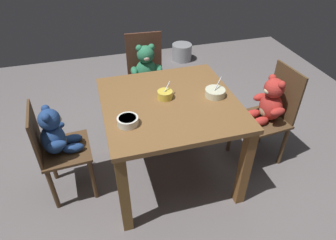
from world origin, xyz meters
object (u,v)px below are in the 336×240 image
object	(u,v)px
teddy_chair_far_center	(147,72)
teddy_chair_near_right	(269,107)
porridge_bowl_cream_near_right	(215,92)
metal_pail	(182,52)
dining_table	(170,115)
teddy_chair_near_left	(56,140)
porridge_bowl_yellow_center	(165,94)
porridge_bowl_white_near_left	(128,121)

from	to	relation	value
teddy_chair_far_center	teddy_chair_near_right	bearing A→B (deg)	48.13
porridge_bowl_cream_near_right	metal_pail	world-z (taller)	porridge_bowl_cream_near_right
dining_table	teddy_chair_near_left	size ratio (longest dim) A/B	1.23
metal_pail	porridge_bowl_yellow_center	bearing A→B (deg)	-111.65
teddy_chair_near_right	porridge_bowl_yellow_center	world-z (taller)	teddy_chair_near_right
porridge_bowl_cream_near_right	metal_pail	bearing A→B (deg)	78.10
teddy_chair_near_right	porridge_bowl_cream_near_right	bearing A→B (deg)	-5.11
dining_table	porridge_bowl_cream_near_right	bearing A→B (deg)	-3.27
teddy_chair_far_center	teddy_chair_near_right	world-z (taller)	teddy_chair_far_center
teddy_chair_far_center	porridge_bowl_yellow_center	xyz separation A→B (m)	(-0.03, -0.81, 0.22)
teddy_chair_near_left	porridge_bowl_cream_near_right	bearing A→B (deg)	-6.80
teddy_chair_far_center	metal_pail	bearing A→B (deg)	151.68
porridge_bowl_cream_near_right	porridge_bowl_white_near_left	xyz separation A→B (m)	(-0.70, -0.17, -0.00)
teddy_chair_far_center	porridge_bowl_yellow_center	world-z (taller)	teddy_chair_far_center
porridge_bowl_yellow_center	porridge_bowl_white_near_left	bearing A→B (deg)	-142.91
porridge_bowl_cream_near_right	teddy_chair_near_left	bearing A→B (deg)	176.80
porridge_bowl_white_near_left	teddy_chair_near_right	bearing A→B (deg)	8.11
teddy_chair_near_left	metal_pail	world-z (taller)	teddy_chair_near_left
teddy_chair_far_center	teddy_chair_near_left	distance (m)	1.19
teddy_chair_near_left	porridge_bowl_white_near_left	size ratio (longest dim) A/B	5.72
porridge_bowl_yellow_center	dining_table	bearing A→B (deg)	-66.50
teddy_chair_near_left	porridge_bowl_cream_near_right	xyz separation A→B (m)	(1.21, -0.07, 0.24)
porridge_bowl_white_near_left	metal_pail	xyz separation A→B (m)	(1.16, 2.34, -0.66)
teddy_chair_far_center	porridge_bowl_white_near_left	world-z (taller)	teddy_chair_far_center
teddy_chair_near_right	metal_pail	world-z (taller)	teddy_chair_near_right
teddy_chair_far_center	teddy_chair_near_left	xyz separation A→B (m)	(-0.86, -0.82, -0.02)
teddy_chair_far_center	porridge_bowl_white_near_left	distance (m)	1.13
porridge_bowl_white_near_left	porridge_bowl_yellow_center	world-z (taller)	porridge_bowl_yellow_center
teddy_chair_far_center	porridge_bowl_cream_near_right	distance (m)	0.97
porridge_bowl_yellow_center	metal_pail	world-z (taller)	porridge_bowl_yellow_center
dining_table	teddy_chair_far_center	distance (m)	0.87
porridge_bowl_cream_near_right	teddy_chair_near_right	bearing A→B (deg)	0.19
teddy_chair_far_center	teddy_chair_near_right	xyz separation A→B (m)	(0.86, -0.88, -0.01)
porridge_bowl_yellow_center	metal_pail	bearing A→B (deg)	68.35
teddy_chair_near_left	porridge_bowl_yellow_center	size ratio (longest dim) A/B	6.99
teddy_chair_near_right	dining_table	bearing A→B (deg)	-6.51
dining_table	porridge_bowl_yellow_center	bearing A→B (deg)	113.50
teddy_chair_near_right	porridge_bowl_yellow_center	xyz separation A→B (m)	(-0.89, 0.07, 0.23)
dining_table	teddy_chair_near_right	xyz separation A→B (m)	(0.87, -0.02, -0.08)
teddy_chair_far_center	teddy_chair_near_left	world-z (taller)	teddy_chair_far_center
teddy_chair_near_left	teddy_chair_near_right	distance (m)	1.73
teddy_chair_far_center	metal_pail	size ratio (longest dim) A/B	3.17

